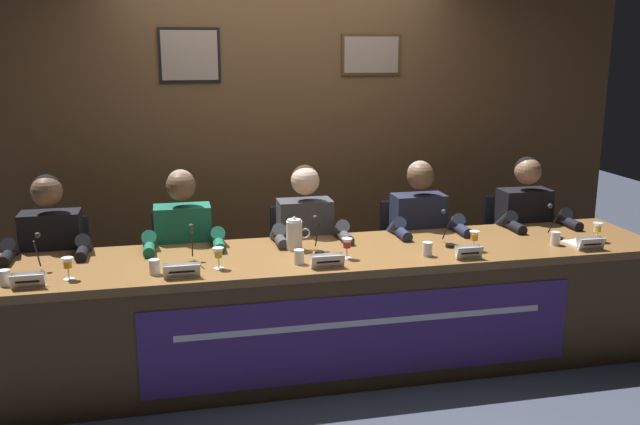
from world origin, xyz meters
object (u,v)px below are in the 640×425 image
(nameplate_far_left, at_px, (28,281))
(panelist_far_right, at_px, (528,229))
(water_cup_right, at_px, (427,250))
(water_pitcher_central, at_px, (294,235))
(juice_glass_left, at_px, (218,254))
(juice_glass_far_right, at_px, (597,229))
(microphone_far_left, at_px, (37,261))
(nameplate_right, at_px, (469,252))
(nameplate_far_right, at_px, (591,244))
(nameplate_left, at_px, (182,271))
(conference_table, at_px, (325,293))
(juice_glass_far_left, at_px, (68,264))
(microphone_center, at_px, (318,241))
(juice_glass_right, at_px, (474,237))
(chair_center, at_px, (302,272))
(chair_far_right, at_px, (513,258))
(water_cup_far_right, at_px, (555,239))
(water_cup_far_left, at_px, (5,279))
(chair_left, at_px, (185,281))
(panelist_right, at_px, (422,235))
(water_cup_left, at_px, (155,268))
(panelist_left, at_px, (184,250))
(chair_far_left, at_px, (60,289))
(water_cup_center, at_px, (299,258))
(microphone_far_right, at_px, (556,228))
(microphone_left, at_px, (193,251))
(microphone_right, at_px, (448,234))
(chair_right, at_px, (411,265))
(panelist_center, at_px, (307,242))
(juice_glass_center, at_px, (347,245))
(panelist_far_left, at_px, (51,258))
(nameplate_center, at_px, (327,261))

(nameplate_far_left, distance_m, panelist_far_right, 3.31)
(water_cup_right, xyz_separation_m, water_pitcher_central, (-0.75, 0.31, 0.06))
(juice_glass_left, distance_m, juice_glass_far_right, 2.42)
(microphone_far_left, bearing_deg, nameplate_right, -5.96)
(juice_glass_left, distance_m, nameplate_far_right, 2.28)
(nameplate_left, bearing_deg, conference_table, 12.39)
(juice_glass_far_left, xyz_separation_m, nameplate_far_right, (3.08, -0.11, -0.05))
(microphone_center, height_order, juice_glass_right, microphone_center)
(chair_center, relative_size, nameplate_far_right, 5.10)
(chair_far_right, relative_size, water_cup_far_right, 10.38)
(juice_glass_far_left, bearing_deg, nameplate_right, -2.98)
(water_cup_far_left, distance_m, nameplate_left, 0.91)
(chair_left, height_order, panelist_far_right, panelist_far_right)
(nameplate_right, height_order, water_pitcher_central, water_pitcher_central)
(chair_left, distance_m, water_cup_far_right, 2.44)
(panelist_right, xyz_separation_m, water_cup_right, (-0.20, -0.60, 0.09))
(chair_left, distance_m, water_cup_left, 0.90)
(microphone_center, distance_m, nameplate_right, 0.90)
(panelist_left, bearing_deg, water_cup_far_right, -13.63)
(water_cup_left, bearing_deg, juice_glass_right, 1.29)
(chair_center, relative_size, microphone_center, 4.08)
(microphone_far_left, bearing_deg, panelist_far_right, 8.10)
(chair_far_left, xyz_separation_m, water_cup_center, (1.45, -0.79, 0.36))
(water_cup_far_left, height_order, nameplate_right, water_cup_far_left)
(microphone_center, distance_m, microphone_far_right, 1.58)
(panelist_left, relative_size, water_cup_right, 14.23)
(chair_left, relative_size, water_pitcher_central, 4.20)
(juice_glass_far_left, height_order, nameplate_far_right, juice_glass_far_left)
(conference_table, distance_m, chair_far_right, 1.76)
(conference_table, bearing_deg, water_cup_left, -174.71)
(water_cup_right, relative_size, nameplate_far_right, 0.49)
(microphone_left, xyz_separation_m, panelist_far_right, (2.38, 0.45, -0.12))
(conference_table, relative_size, nameplate_right, 27.10)
(water_cup_left, height_order, juice_glass_right, juice_glass_right)
(panelist_far_right, relative_size, water_pitcher_central, 5.76)
(water_cup_far_left, bearing_deg, microphone_right, 4.53)
(water_cup_left, xyz_separation_m, chair_right, (1.79, 0.80, -0.36))
(panelist_right, bearing_deg, water_cup_center, -148.69)
(juice_glass_left, relative_size, water_cup_far_right, 1.46)
(panelist_center, bearing_deg, water_pitcher_central, -115.16)
(chair_left, relative_size, juice_glass_left, 7.11)
(juice_glass_left, xyz_separation_m, juice_glass_far_right, (2.42, 0.04, 0.00))
(juice_glass_center, relative_size, juice_glass_right, 1.00)
(panelist_far_left, bearing_deg, water_cup_far_left, -102.05)
(panelist_center, bearing_deg, juice_glass_left, -137.19)
(microphone_left, bearing_deg, water_pitcher_central, 13.65)
(panelist_left, bearing_deg, chair_right, 7.00)
(nameplate_center, distance_m, microphone_far_right, 1.62)
(panelist_far_left, xyz_separation_m, chair_far_right, (3.23, 0.20, -0.28))
(nameplate_left, xyz_separation_m, microphone_center, (0.82, 0.30, 0.03))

